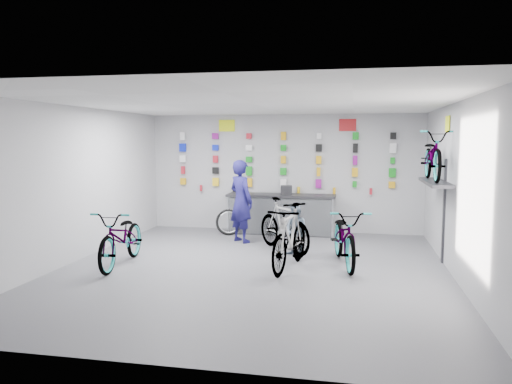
% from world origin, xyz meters
% --- Properties ---
extents(floor, '(8.00, 8.00, 0.00)m').
position_xyz_m(floor, '(0.00, 0.00, 0.00)').
color(floor, '#545359').
rests_on(floor, ground).
extents(ceiling, '(8.00, 8.00, 0.00)m').
position_xyz_m(ceiling, '(0.00, 0.00, 3.00)').
color(ceiling, white).
rests_on(ceiling, wall_back).
extents(wall_back, '(7.00, 0.00, 7.00)m').
position_xyz_m(wall_back, '(0.00, 4.00, 1.50)').
color(wall_back, '#BCBCBF').
rests_on(wall_back, floor).
extents(wall_front, '(7.00, 0.00, 7.00)m').
position_xyz_m(wall_front, '(0.00, -4.00, 1.50)').
color(wall_front, '#BCBCBF').
rests_on(wall_front, floor).
extents(wall_left, '(0.00, 8.00, 8.00)m').
position_xyz_m(wall_left, '(-3.50, 0.00, 1.50)').
color(wall_left, '#BCBCBF').
rests_on(wall_left, floor).
extents(wall_right, '(0.00, 8.00, 8.00)m').
position_xyz_m(wall_right, '(3.50, 0.00, 1.50)').
color(wall_right, '#BCBCBF').
rests_on(wall_right, floor).
extents(counter, '(2.70, 0.66, 1.00)m').
position_xyz_m(counter, '(0.00, 3.54, 0.49)').
color(counter, black).
rests_on(counter, floor).
extents(merch_wall, '(5.57, 0.08, 1.56)m').
position_xyz_m(merch_wall, '(-0.03, 3.93, 1.78)').
color(merch_wall, gold).
rests_on(merch_wall, wall_back).
extents(wall_bracket, '(0.39, 1.90, 2.00)m').
position_xyz_m(wall_bracket, '(3.33, 1.20, 1.46)').
color(wall_bracket, '#333338').
rests_on(wall_bracket, wall_right).
extents(sign_left, '(0.42, 0.02, 0.30)m').
position_xyz_m(sign_left, '(-1.50, 3.98, 2.72)').
color(sign_left, '#EFFF1A').
rests_on(sign_left, wall_back).
extents(sign_right, '(0.42, 0.02, 0.30)m').
position_xyz_m(sign_right, '(1.60, 3.98, 2.72)').
color(sign_right, red).
rests_on(sign_right, wall_back).
extents(sign_side, '(0.02, 0.40, 0.30)m').
position_xyz_m(sign_side, '(3.48, 1.20, 2.65)').
color(sign_side, '#EFFF1A').
rests_on(sign_side, wall_right).
extents(bike_left, '(0.90, 2.10, 1.07)m').
position_xyz_m(bike_left, '(-2.45, -0.19, 0.54)').
color(bike_left, gray).
rests_on(bike_left, floor).
extents(bike_center, '(0.89, 2.04, 1.19)m').
position_xyz_m(bike_center, '(0.66, 0.15, 0.59)').
color(bike_center, gray).
rests_on(bike_center, floor).
extents(bike_right, '(1.10, 2.18, 1.09)m').
position_xyz_m(bike_right, '(1.64, 0.64, 0.55)').
color(bike_right, gray).
rests_on(bike_right, floor).
extents(bike_service, '(1.64, 1.75, 1.12)m').
position_xyz_m(bike_service, '(0.35, 1.62, 0.56)').
color(bike_service, gray).
rests_on(bike_service, floor).
extents(bike_wall, '(0.63, 1.80, 0.95)m').
position_xyz_m(bike_wall, '(3.25, 1.20, 2.05)').
color(bike_wall, gray).
rests_on(bike_wall, wall_bracket).
extents(clerk, '(0.83, 0.79, 1.90)m').
position_xyz_m(clerk, '(-0.76, 2.38, 0.95)').
color(clerk, '#191655').
rests_on(clerk, floor).
extents(customer, '(0.63, 0.59, 1.04)m').
position_xyz_m(customer, '(0.66, 1.20, 0.52)').
color(customer, slate).
rests_on(customer, floor).
extents(spare_wheel, '(0.69, 0.36, 0.65)m').
position_xyz_m(spare_wheel, '(-1.25, 3.17, 0.32)').
color(spare_wheel, black).
rests_on(spare_wheel, floor).
extents(register, '(0.32, 0.34, 0.22)m').
position_xyz_m(register, '(0.13, 3.55, 1.11)').
color(register, black).
rests_on(register, counter).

